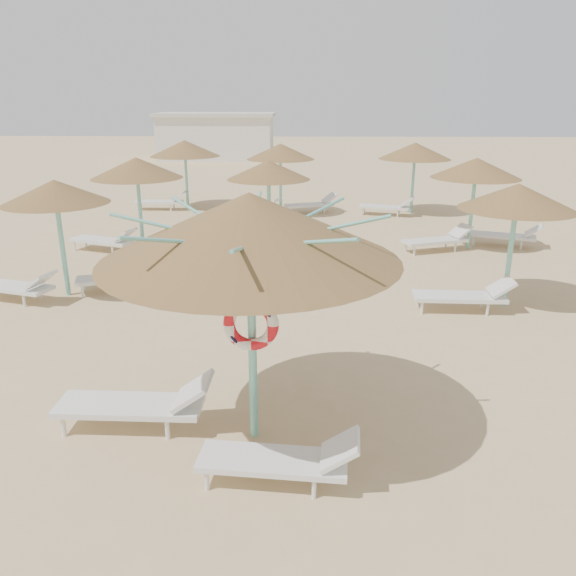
{
  "coord_description": "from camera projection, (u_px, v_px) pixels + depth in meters",
  "views": [
    {
      "loc": [
        0.48,
        -6.67,
        4.33
      ],
      "look_at": [
        0.21,
        2.19,
        1.3
      ],
      "focal_mm": 35.0,
      "sensor_mm": 36.0,
      "label": 1
    }
  ],
  "objects": [
    {
      "name": "ground",
      "position": [
        268.0,
        428.0,
        7.72
      ],
      "size": [
        120.0,
        120.0,
        0.0
      ],
      "primitive_type": "plane",
      "color": "tan",
      "rests_on": "ground"
    },
    {
      "name": "main_palapa",
      "position": [
        250.0,
        228.0,
        6.65
      ],
      "size": [
        3.65,
        3.65,
        3.28
      ],
      "color": "#74CABB",
      "rests_on": "ground"
    },
    {
      "name": "lounger_main_a",
      "position": [
        140.0,
        404.0,
        7.63
      ],
      "size": [
        2.13,
        0.67,
        0.77
      ],
      "rotation": [
        0.0,
        0.0,
        -0.01
      ],
      "color": "white",
      "rests_on": "ground"
    },
    {
      "name": "lounger_main_b",
      "position": [
        283.0,
        459.0,
        6.53
      ],
      "size": [
        1.92,
        0.71,
        0.68
      ],
      "rotation": [
        0.0,
        0.0,
        -0.08
      ],
      "color": "white",
      "rests_on": "ground"
    },
    {
      "name": "palapa_field",
      "position": [
        366.0,
        168.0,
        16.83
      ],
      "size": [
        19.84,
        13.61,
        2.71
      ],
      "color": "#74CABB",
      "rests_on": "ground"
    },
    {
      "name": "service_hut",
      "position": [
        216.0,
        136.0,
        40.48
      ],
      "size": [
        8.4,
        4.4,
        3.25
      ],
      "color": "silver",
      "rests_on": "ground"
    }
  ]
}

